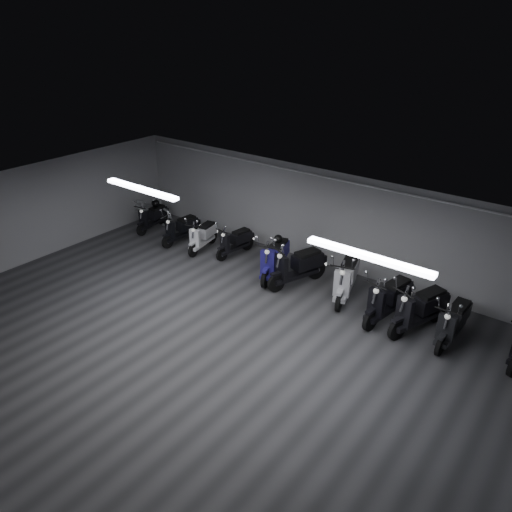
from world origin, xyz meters
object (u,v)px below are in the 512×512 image
Objects in this scene: scooter_6 at (347,272)px; helmet_0 at (155,203)px; scooter_2 at (202,231)px; scooter_4 at (275,252)px; bicycle at (148,205)px; scooter_9 at (454,316)px; helmet_2 at (278,239)px; scooter_0 at (152,213)px; scooter_5 at (297,260)px; scooter_3 at (235,237)px; scooter_8 at (420,302)px; scooter_7 at (389,293)px; scooter_1 at (180,224)px.

scooter_6 reaches higher than helmet_0.
scooter_2 reaches higher than helmet_0.
scooter_4 is 1.00× the size of bicycle.
scooter_6 is 2.77m from scooter_9.
helmet_2 is (-2.17, 0.08, 0.29)m from scooter_6.
scooter_0 is 0.81× the size of scooter_5.
scooter_9 is 10.04m from helmet_0.
scooter_9 is at bearing 2.90° from scooter_3.
scooter_9 is (0.76, 0.01, -0.07)m from scooter_8.
bicycle is (-5.73, 0.50, -0.10)m from scooter_4.
scooter_0 is 0.82× the size of bicycle.
helmet_2 is at bearing 177.82° from scooter_9.
scooter_5 is at bearing -161.74° from scooter_8.
scooter_9 reaches higher than bicycle.
helmet_2 is (-3.43, 0.37, 0.29)m from scooter_7.
scooter_2 is (0.92, 0.03, -0.01)m from scooter_1.
scooter_0 is 10.00m from scooter_9.
scooter_7 is 1.09× the size of scooter_9.
scooter_6 reaches higher than scooter_7.
bicycle is at bearing 177.60° from helmet_2.
scooter_1 is 8.52m from scooter_9.
scooter_3 is 0.80× the size of scooter_7.
scooter_7 is (7.02, -0.13, 0.11)m from scooter_1.
scooter_5 is (4.42, -0.05, 0.12)m from scooter_1.
scooter_7 is 7.29× the size of helmet_0.
scooter_3 is 0.79× the size of scooter_8.
scooter_9 is 10.61m from bicycle.
scooter_2 is at bearing 165.75° from scooter_6.
scooter_2 is 7.61m from scooter_9.
scooter_7 is at bearing -177.08° from scooter_9.
scooter_1 is 0.84× the size of scooter_7.
scooter_3 is at bearing 5.80° from scooter_2.
scooter_5 reaches higher than scooter_3.
scooter_2 is at bearing -175.40° from helmet_2.
scooter_5 reaches higher than bicycle.
bicycle is (-0.59, 0.35, 0.04)m from scooter_0.
scooter_7 is (1.26, -0.29, -0.00)m from scooter_6.
helmet_2 is (5.07, 0.11, 0.43)m from scooter_0.
helmet_2 is (-0.83, 0.29, 0.29)m from scooter_5.
scooter_3 is at bearing 176.77° from helmet_2.
scooter_1 is 4.42m from scooter_5.
scooter_3 is at bearing -102.31° from bicycle.
scooter_0 is at bearing -172.35° from scooter_7.
helmet_0 is (-5.93, 0.40, 0.14)m from scooter_5.
scooter_1 is 2.13m from bicycle.
scooter_7 is 8.33× the size of helmet_2.
scooter_3 is at bearing -175.85° from scooter_7.
scooter_3 is 0.81× the size of scooter_4.
helmet_2 is at bearing 90.00° from scooter_4.
scooter_4 reaches higher than scooter_0.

